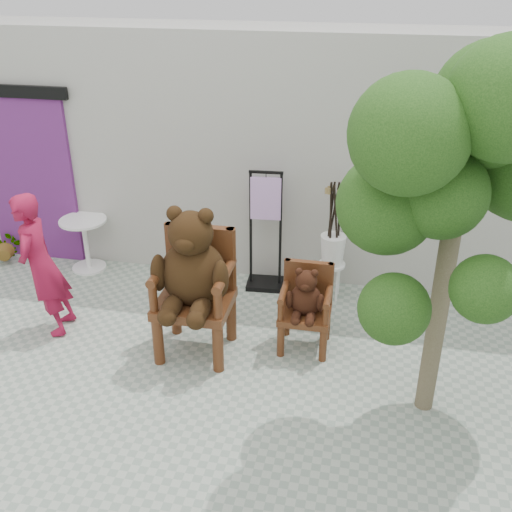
# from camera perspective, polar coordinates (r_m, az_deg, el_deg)

# --- Properties ---
(ground_plane) EXTENTS (60.00, 60.00, 0.00)m
(ground_plane) POSITION_cam_1_polar(r_m,az_deg,el_deg) (5.72, -5.17, -14.27)
(ground_plane) COLOR #97A190
(ground_plane) RESTS_ON ground
(back_wall) EXTENTS (9.00, 1.00, 3.00)m
(back_wall) POSITION_cam_1_polar(r_m,az_deg,el_deg) (7.66, 0.85, 9.85)
(back_wall) COLOR #ACAAA1
(back_wall) RESTS_ON ground
(doorway) EXTENTS (1.40, 0.11, 2.33)m
(doorway) POSITION_cam_1_polar(r_m,az_deg,el_deg) (8.37, -20.69, 7.19)
(doorway) COLOR #612267
(doorway) RESTS_ON ground
(chair_big) EXTENTS (0.78, 0.85, 1.62)m
(chair_big) POSITION_cam_1_polar(r_m,az_deg,el_deg) (5.96, -6.00, -1.64)
(chair_big) COLOR #42200E
(chair_big) RESTS_ON ground
(chair_small) EXTENTS (0.52, 0.51, 0.94)m
(chair_small) POSITION_cam_1_polar(r_m,az_deg,el_deg) (6.19, 4.77, -4.21)
(chair_small) COLOR #42200E
(chair_small) RESTS_ON ground
(person) EXTENTS (0.46, 0.63, 1.59)m
(person) POSITION_cam_1_polar(r_m,az_deg,el_deg) (6.72, -19.76, -0.87)
(person) COLOR maroon
(person) RESTS_ON ground
(cafe_table) EXTENTS (0.60, 0.60, 0.70)m
(cafe_table) POSITION_cam_1_polar(r_m,az_deg,el_deg) (8.07, -15.95, 1.64)
(cafe_table) COLOR white
(cafe_table) RESTS_ON ground
(display_stand) EXTENTS (0.47, 0.38, 1.51)m
(display_stand) POSITION_cam_1_polar(r_m,az_deg,el_deg) (7.28, 0.91, 1.14)
(display_stand) COLOR black
(display_stand) RESTS_ON ground
(stool_bucket) EXTENTS (0.32, 0.32, 1.45)m
(stool_bucket) POSITION_cam_1_polar(r_m,az_deg,el_deg) (7.08, 7.31, 0.65)
(stool_bucket) COLOR white
(stool_bucket) RESTS_ON ground
(tree) EXTENTS (2.04, 1.74, 3.31)m
(tree) POSITION_cam_1_polar(r_m,az_deg,el_deg) (4.81, 21.06, 9.41)
(tree) COLOR brown
(tree) RESTS_ON ground
(potted_plant) EXTENTS (0.46, 0.43, 0.40)m
(potted_plant) POSITION_cam_1_polar(r_m,az_deg,el_deg) (8.75, -22.65, 0.80)
(potted_plant) COLOR #15350E
(potted_plant) RESTS_ON ground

